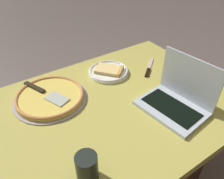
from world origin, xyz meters
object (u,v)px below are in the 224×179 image
(laptop, at_px, (177,98))
(pizza_tray, at_px, (50,97))
(pizza_plate, at_px, (109,71))
(drink_cup, at_px, (87,167))
(dining_table, at_px, (110,119))
(table_knife, at_px, (149,69))

(laptop, relative_size, pizza_tray, 0.88)
(pizza_plate, bearing_deg, drink_cup, -129.54)
(dining_table, xyz_separation_m, table_knife, (0.38, 0.15, 0.09))
(pizza_plate, height_order, table_knife, pizza_plate)
(drink_cup, bearing_deg, dining_table, 44.71)
(dining_table, relative_size, laptop, 3.96)
(drink_cup, bearing_deg, laptop, 9.62)
(table_knife, height_order, drink_cup, drink_cup)
(laptop, distance_m, drink_cup, 0.55)
(laptop, relative_size, drink_cup, 2.88)
(pizza_tray, xyz_separation_m, table_knife, (0.60, -0.07, -0.01))
(dining_table, distance_m, laptop, 0.35)
(pizza_plate, relative_size, drink_cup, 2.08)
(pizza_plate, bearing_deg, pizza_tray, -174.81)
(dining_table, relative_size, pizza_tray, 3.49)
(table_knife, xyz_separation_m, drink_cup, (-0.65, -0.42, 0.05))
(pizza_tray, bearing_deg, laptop, -39.15)
(dining_table, distance_m, table_knife, 0.42)
(dining_table, bearing_deg, laptop, -34.55)
(laptop, relative_size, table_knife, 1.79)
(pizza_tray, bearing_deg, drink_cup, -95.93)
(dining_table, xyz_separation_m, laptop, (0.26, -0.18, 0.14))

